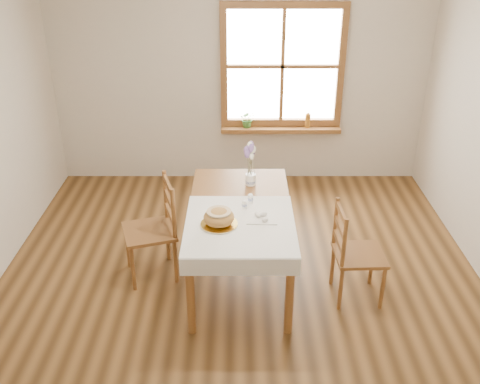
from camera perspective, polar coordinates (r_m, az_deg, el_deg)
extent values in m
plane|color=brown|center=(4.85, 0.00, -11.15)|extent=(5.00, 5.00, 0.00)
cube|color=beige|center=(6.53, 0.00, 12.07)|extent=(4.50, 0.10, 2.60)
cube|color=brown|center=(6.34, 4.79, 19.28)|extent=(1.46, 0.08, 0.08)
cube|color=brown|center=(6.67, 4.34, 7.46)|extent=(1.46, 0.08, 0.08)
cube|color=brown|center=(6.45, -1.73, 13.25)|extent=(0.08, 0.08, 1.30)
cube|color=brown|center=(6.56, 10.73, 13.04)|extent=(0.08, 0.08, 1.30)
cube|color=brown|center=(6.47, 4.55, 13.22)|extent=(0.04, 0.06, 1.30)
cube|color=brown|center=(6.47, 4.55, 13.22)|extent=(1.30, 0.06, 0.04)
cube|color=white|center=(6.50, 4.53, 13.28)|extent=(1.30, 0.01, 1.30)
cube|color=brown|center=(6.64, 4.35, 6.72)|extent=(1.46, 0.20, 0.05)
cube|color=brown|center=(4.69, 0.00, -1.90)|extent=(0.90, 1.60, 0.05)
cylinder|color=brown|center=(4.30, -5.30, -11.10)|extent=(0.07, 0.07, 0.70)
cylinder|color=brown|center=(4.30, 5.30, -11.09)|extent=(0.07, 0.07, 0.70)
cylinder|color=brown|center=(5.54, -4.04, -1.55)|extent=(0.07, 0.07, 0.70)
cylinder|color=brown|center=(5.54, 4.04, -1.55)|extent=(0.07, 0.07, 0.70)
cube|color=silver|center=(4.41, 0.00, -3.48)|extent=(0.91, 0.99, 0.01)
cylinder|color=white|center=(4.40, -2.24, -3.46)|extent=(0.35, 0.35, 0.02)
ellipsoid|color=#B07C3E|center=(4.36, -2.26, -2.58)|extent=(0.25, 0.25, 0.14)
cube|color=silver|center=(4.49, 2.35, -2.78)|extent=(0.27, 0.23, 0.01)
cylinder|color=white|center=(4.71, 1.12, -0.66)|extent=(0.06, 0.06, 0.09)
cylinder|color=white|center=(4.62, 0.47, -1.29)|extent=(0.06, 0.06, 0.08)
cylinder|color=white|center=(5.04, 1.14, 1.27)|extent=(0.12, 0.12, 0.11)
imported|color=#39742E|center=(6.58, 0.82, 7.60)|extent=(0.19, 0.21, 0.16)
cylinder|color=#AA681F|center=(6.63, 7.24, 7.64)|extent=(0.07, 0.07, 0.19)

